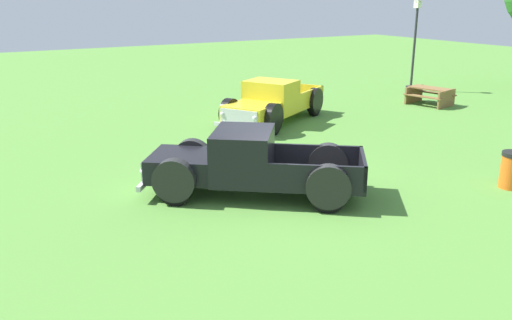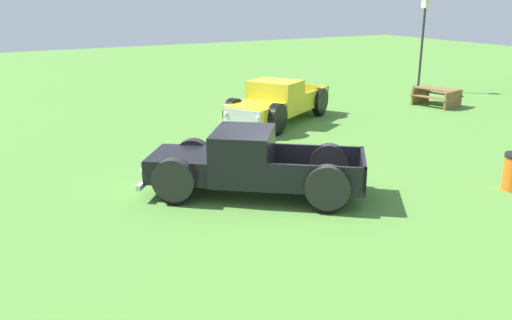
{
  "view_description": "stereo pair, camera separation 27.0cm",
  "coord_description": "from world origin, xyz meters",
  "px_view_note": "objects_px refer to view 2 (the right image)",
  "views": [
    {
      "loc": [
        10.65,
        -6.95,
        4.77
      ],
      "look_at": [
        -0.08,
        -0.63,
        0.9
      ],
      "focal_mm": 37.63,
      "sensor_mm": 36.0,
      "label": 1
    },
    {
      "loc": [
        10.79,
        -6.71,
        4.77
      ],
      "look_at": [
        -0.08,
        -0.63,
        0.9
      ],
      "focal_mm": 37.63,
      "sensor_mm": 36.0,
      "label": 2
    }
  ],
  "objects_px": {
    "pickup_truck_behind_left": "(274,104)",
    "lamp_post_far": "(422,44)",
    "pickup_truck_foreground": "(240,164)",
    "picnic_table": "(437,95)"
  },
  "relations": [
    {
      "from": "pickup_truck_foreground",
      "to": "picnic_table",
      "type": "bearing_deg",
      "value": 113.52
    },
    {
      "from": "pickup_truck_foreground",
      "to": "pickup_truck_behind_left",
      "type": "height_order",
      "value": "pickup_truck_behind_left"
    },
    {
      "from": "pickup_truck_behind_left",
      "to": "lamp_post_far",
      "type": "relative_size",
      "value": 1.24
    },
    {
      "from": "pickup_truck_foreground",
      "to": "lamp_post_far",
      "type": "height_order",
      "value": "lamp_post_far"
    },
    {
      "from": "pickup_truck_behind_left",
      "to": "lamp_post_far",
      "type": "distance_m",
      "value": 10.6
    },
    {
      "from": "pickup_truck_behind_left",
      "to": "picnic_table",
      "type": "height_order",
      "value": "pickup_truck_behind_left"
    },
    {
      "from": "pickup_truck_behind_left",
      "to": "lamp_post_far",
      "type": "height_order",
      "value": "lamp_post_far"
    },
    {
      "from": "pickup_truck_foreground",
      "to": "pickup_truck_behind_left",
      "type": "xyz_separation_m",
      "value": [
        -6.05,
        4.62,
        0.01
      ]
    },
    {
      "from": "picnic_table",
      "to": "pickup_truck_foreground",
      "type": "bearing_deg",
      "value": -66.48
    },
    {
      "from": "lamp_post_far",
      "to": "picnic_table",
      "type": "height_order",
      "value": "lamp_post_far"
    }
  ]
}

